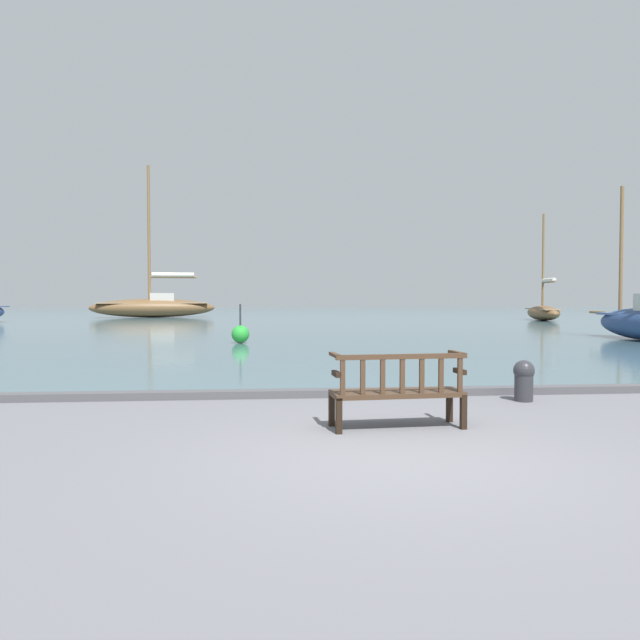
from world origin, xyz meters
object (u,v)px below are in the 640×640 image
object	(u,v)px
sailboat_distant_harbor	(543,311)
sailboat_outer_port	(153,306)
mooring_bollard	(524,379)
channel_buoy	(240,334)
park_bench	(398,390)

from	to	relation	value
sailboat_distant_harbor	sailboat_outer_port	world-z (taller)	sailboat_outer_port
sailboat_outer_port	mooring_bollard	bearing A→B (deg)	-72.57
sailboat_distant_harbor	sailboat_outer_port	distance (m)	27.64
sailboat_outer_port	channel_buoy	size ratio (longest dim) A/B	8.78
mooring_bollard	channel_buoy	world-z (taller)	channel_buoy
channel_buoy	sailboat_distant_harbor	bearing A→B (deg)	43.98
sailboat_distant_harbor	channel_buoy	world-z (taller)	sailboat_distant_harbor
sailboat_outer_port	mooring_bollard	world-z (taller)	sailboat_outer_port
sailboat_distant_harbor	mooring_bollard	world-z (taller)	sailboat_distant_harbor
sailboat_distant_harbor	channel_buoy	bearing A→B (deg)	-136.02
channel_buoy	park_bench	bearing A→B (deg)	-79.94
sailboat_distant_harbor	mooring_bollard	distance (m)	32.83
mooring_bollard	sailboat_distant_harbor	bearing A→B (deg)	64.45
park_bench	sailboat_outer_port	size ratio (longest dim) A/B	0.15
sailboat_distant_harbor	mooring_bollard	size ratio (longest dim) A/B	10.94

